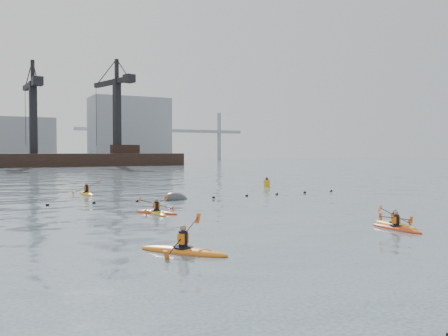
% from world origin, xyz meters
% --- Properties ---
extents(ground, '(400.00, 400.00, 0.00)m').
position_xyz_m(ground, '(0.00, 0.00, 0.00)').
color(ground, '#374850').
rests_on(ground, ground).
extents(float_line, '(33.24, 0.73, 0.24)m').
position_xyz_m(float_line, '(-0.50, 22.53, 0.03)').
color(float_line, black).
rests_on(float_line, ground).
extents(barge_pier, '(72.00, 19.30, 29.50)m').
position_xyz_m(barge_pier, '(-0.22, 110.00, 1.89)').
color(barge_pier, black).
rests_on(barge_pier, ground).
extents(skyline, '(141.00, 28.00, 22.00)m').
position_xyz_m(skyline, '(2.23, 150.27, 9.25)').
color(skyline, gray).
rests_on(skyline, ground).
extents(kayaker_0, '(2.70, 3.20, 1.39)m').
position_xyz_m(kayaker_0, '(-5.71, 5.12, 0.11)').
color(kayaker_0, orange).
rests_on(kayaker_0, ground).
extents(kayaker_1, '(1.97, 2.87, 1.12)m').
position_xyz_m(kayaker_1, '(5.69, 6.03, 0.09)').
color(kayaker_1, gold).
rests_on(kayaker_1, ground).
extents(kayaker_2, '(2.09, 2.82, 1.11)m').
position_xyz_m(kayaker_2, '(-2.93, 15.73, 0.09)').
color(kayaker_2, red).
rests_on(kayaker_2, ground).
extents(kayaker_3, '(2.11, 3.11, 1.10)m').
position_xyz_m(kayaker_3, '(-2.97, 15.59, 0.09)').
color(kayaker_3, gold).
rests_on(kayaker_3, ground).
extents(kayaker_4, '(2.03, 3.00, 0.95)m').
position_xyz_m(kayaker_4, '(4.91, 5.25, 0.09)').
color(kayaker_4, red).
rests_on(kayaker_4, ground).
extents(kayaker_5, '(2.44, 3.56, 1.34)m').
position_xyz_m(kayaker_5, '(-4.04, 29.79, 0.11)').
color(kayaker_5, gold).
rests_on(kayaker_5, ground).
extents(mooring_buoy, '(2.60, 2.01, 1.48)m').
position_xyz_m(mooring_buoy, '(1.03, 22.53, 0.00)').
color(mooring_buoy, '#383A3D').
rests_on(mooring_buoy, ground).
extents(nav_buoy, '(0.64, 0.64, 1.16)m').
position_xyz_m(nav_buoy, '(14.00, 30.25, 0.35)').
color(nav_buoy, gold).
rests_on(nav_buoy, ground).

